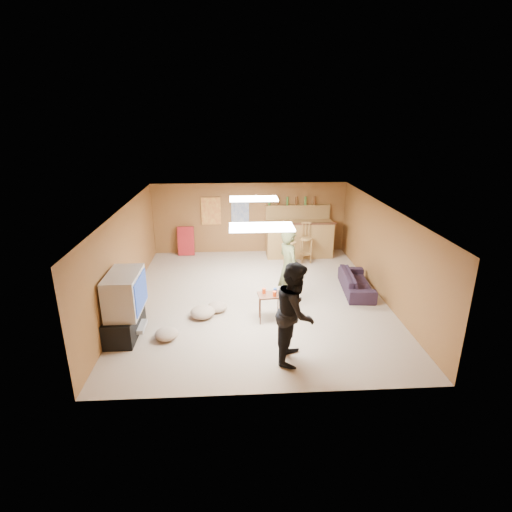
{
  "coord_description": "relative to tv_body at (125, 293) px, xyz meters",
  "views": [
    {
      "loc": [
        -0.53,
        -8.68,
        4.13
      ],
      "look_at": [
        0.0,
        0.2,
        1.0
      ],
      "focal_mm": 28.0,
      "sensor_mm": 36.0,
      "label": 1
    }
  ],
  "objects": [
    {
      "name": "bottle_row",
      "position": [
        3.95,
        4.88,
        0.75
      ],
      "size": [
        1.48,
        0.08,
        0.26
      ],
      "primitive_type": null,
      "color": "#3F7233",
      "rests_on": "bar_shelf"
    },
    {
      "name": "ceiling_panel_back",
      "position": [
        2.65,
        2.7,
        1.27
      ],
      "size": [
        1.2,
        0.6,
        0.04
      ],
      "primitive_type": "cube",
      "color": "white",
      "rests_on": "ceiling"
    },
    {
      "name": "bar_stool_left",
      "position": [
        3.72,
        3.55,
        -0.35
      ],
      "size": [
        0.42,
        0.42,
        1.11
      ],
      "primitive_type": null,
      "rotation": [
        0.0,
        0.0,
        -0.21
      ],
      "color": "olive",
      "rests_on": "ground"
    },
    {
      "name": "wall_right",
      "position": [
        5.65,
        1.5,
        0.2
      ],
      "size": [
        0.02,
        7.0,
        2.2
      ],
      "primitive_type": "cube",
      "color": "brown",
      "rests_on": "ground"
    },
    {
      "name": "bar_lip",
      "position": [
        4.15,
        4.2,
        0.2
      ],
      "size": [
        2.1,
        0.12,
        0.05
      ],
      "primitive_type": "cube",
      "color": "#462516",
      "rests_on": "bar_counter"
    },
    {
      "name": "bar_shelf",
      "position": [
        4.15,
        4.9,
        0.6
      ],
      "size": [
        2.0,
        0.18,
        0.05
      ],
      "primitive_type": "cube",
      "color": "olive",
      "rests_on": "bar_backing"
    },
    {
      "name": "ground",
      "position": [
        2.65,
        1.5,
        -0.9
      ],
      "size": [
        7.0,
        7.0,
        0.0
      ],
      "primitive_type": "plane",
      "color": "tan",
      "rests_on": "ground"
    },
    {
      "name": "tv_stand",
      "position": [
        -0.07,
        0.0,
        -0.65
      ],
      "size": [
        0.55,
        1.3,
        0.5
      ],
      "primitive_type": "cube",
      "color": "black",
      "rests_on": "ground"
    },
    {
      "name": "wall_front",
      "position": [
        2.65,
        -2.0,
        0.2
      ],
      "size": [
        6.0,
        0.02,
        2.2
      ],
      "primitive_type": "cube",
      "color": "brown",
      "rests_on": "ground"
    },
    {
      "name": "cup_red_far",
      "position": [
        2.95,
        0.27,
        -0.23
      ],
      "size": [
        0.1,
        0.1,
        0.11
      ],
      "primitive_type": "cylinder",
      "rotation": [
        0.0,
        0.0,
        0.32
      ],
      "color": "red",
      "rests_on": "tray_table"
    },
    {
      "name": "cushion_near_tv",
      "position": [
        1.43,
        0.61,
        -0.78
      ],
      "size": [
        0.68,
        0.68,
        0.24
      ],
      "primitive_type": "ellipsoid",
      "rotation": [
        0.0,
        0.0,
        -0.34
      ],
      "color": "gray",
      "rests_on": "ground"
    },
    {
      "name": "tray_table",
      "position": [
        2.85,
        0.37,
        -0.59
      ],
      "size": [
        0.51,
        0.43,
        0.61
      ],
      "primitive_type": "cube",
      "rotation": [
        0.0,
        0.0,
        0.1
      ],
      "color": "#462516",
      "rests_on": "ground"
    },
    {
      "name": "ceiling",
      "position": [
        2.65,
        1.5,
        1.3
      ],
      "size": [
        6.0,
        7.0,
        0.02
      ],
      "primitive_type": "cube",
      "color": "silver",
      "rests_on": "ground"
    },
    {
      "name": "bar_backing",
      "position": [
        4.15,
        4.92,
        0.3
      ],
      "size": [
        2.0,
        0.14,
        0.6
      ],
      "primitive_type": "cube",
      "color": "olive",
      "rests_on": "bar_counter"
    },
    {
      "name": "dvd_box",
      "position": [
        0.15,
        0.0,
        -0.75
      ],
      "size": [
        0.35,
        0.5,
        0.08
      ],
      "primitive_type": "cube",
      "color": "#B2B2B7",
      "rests_on": "tv_stand"
    },
    {
      "name": "cushion_mid",
      "position": [
        1.73,
        0.88,
        -0.8
      ],
      "size": [
        0.48,
        0.48,
        0.2
      ],
      "primitive_type": "ellipsoid",
      "rotation": [
        0.0,
        0.0,
        -0.07
      ],
      "color": "gray",
      "rests_on": "ground"
    },
    {
      "name": "folding_chair_stack",
      "position": [
        0.65,
        4.8,
        -0.45
      ],
      "size": [
        0.5,
        0.26,
        0.91
      ],
      "primitive_type": "cube",
      "rotation": [
        -0.14,
        0.0,
        0.0
      ],
      "color": "#A41E23",
      "rests_on": "ground"
    },
    {
      "name": "bar_stool_right",
      "position": [
        4.27,
        3.95,
        -0.36
      ],
      "size": [
        0.36,
        0.36,
        1.08
      ],
      "primitive_type": null,
      "rotation": [
        0.0,
        0.0,
        -0.05
      ],
      "color": "olive",
      "rests_on": "ground"
    },
    {
      "name": "person_black",
      "position": [
        3.17,
        -1.03,
        0.01
      ],
      "size": [
        0.91,
        1.04,
        1.83
      ],
      "primitive_type": "imported",
      "rotation": [
        0.0,
        0.0,
        1.29
      ],
      "color": "black",
      "rests_on": "ground"
    },
    {
      "name": "sofa",
      "position": [
        5.15,
        1.76,
        -0.66
      ],
      "size": [
        0.8,
        1.71,
        0.48
      ],
      "primitive_type": "imported",
      "rotation": [
        0.0,
        0.0,
        1.48
      ],
      "color": "black",
      "rests_on": "ground"
    },
    {
      "name": "bar_counter",
      "position": [
        4.15,
        4.45,
        -0.35
      ],
      "size": [
        2.0,
        0.6,
        1.1
      ],
      "primitive_type": "cube",
      "color": "olive",
      "rests_on": "ground"
    },
    {
      "name": "poster_left",
      "position": [
        1.45,
        4.96,
        0.45
      ],
      "size": [
        0.6,
        0.03,
        0.85
      ],
      "primitive_type": "cube",
      "color": "#BF3F26",
      "rests_on": "wall_back"
    },
    {
      "name": "cup_red_near",
      "position": [
        2.74,
        0.43,
        -0.23
      ],
      "size": [
        0.09,
        0.09,
        0.11
      ],
      "primitive_type": "cylinder",
      "rotation": [
        0.0,
        0.0,
        -0.08
      ],
      "color": "red",
      "rests_on": "tray_table"
    },
    {
      "name": "tv_body",
      "position": [
        0.0,
        0.0,
        0.0
      ],
      "size": [
        0.6,
        1.1,
        0.8
      ],
      "primitive_type": "cube",
      "color": "#B2B2B7",
      "rests_on": "tv_stand"
    },
    {
      "name": "wall_left",
      "position": [
        -0.35,
        1.5,
        0.2
      ],
      "size": [
        0.02,
        7.0,
        2.2
      ],
      "primitive_type": "cube",
      "color": "brown",
      "rests_on": "ground"
    },
    {
      "name": "poster_right",
      "position": [
        2.35,
        4.96,
        0.45
      ],
      "size": [
        0.55,
        0.03,
        0.8
      ],
      "primitive_type": "cube",
      "color": "#334C99",
      "rests_on": "wall_back"
    },
    {
      "name": "person_olive",
      "position": [
        3.34,
        1.06,
        0.02
      ],
      "size": [
        0.64,
        0.78,
        1.84
      ],
      "primitive_type": "imported",
      "rotation": [
        0.0,
        0.0,
        1.92
      ],
      "color": "brown",
      "rests_on": "ground"
    },
    {
      "name": "cup_blue",
      "position": [
        2.98,
        0.44,
        -0.23
      ],
      "size": [
        0.1,
        0.1,
        0.1
      ],
      "primitive_type": "cylinder",
      "rotation": [
        0.0,
        0.0,
        0.4
      ],
      "color": "navy",
      "rests_on": "tray_table"
    },
    {
      "name": "ceiling_panel_front",
      "position": [
        2.65,
        0.0,
        1.27
      ],
      "size": [
        1.2,
        0.6,
        0.04
      ],
      "primitive_type": "cube",
      "color": "white",
      "rests_on": "ceiling"
    },
    {
      "name": "wall_back",
      "position": [
        2.65,
        5.0,
        0.2
      ],
      "size": [
        6.0,
        0.02,
        2.2
      ],
      "primitive_type": "cube",
      "color": "brown",
      "rests_on": "ground"
    },
    {
      "name": "tv_screen",
      "position": [
        0.31,
        0.0,
        0.0
      ],
      "size": [
        0.02,
        0.95,
        0.65
      ],
      "primitive_type": "cube",
      "color": "navy",
      "rests_on": "tv_body"
    },
    {
      "name": "cushion_far",
      "position": [
        0.78,
        -0.24,
        -0.8
      ],
      "size": [
        0.61,
        0.61,
        0.21
      ],
      "primitive_type": "ellipsoid",
      "rotation": [
        0.0,
        0.0,
        0.42
      ],
      "color": "gray",
      "rests_on": "ground"
    }
  ]
}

